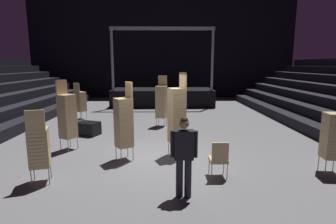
% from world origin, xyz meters
% --- Properties ---
extents(ground_plane, '(22.00, 30.00, 0.10)m').
position_xyz_m(ground_plane, '(0.00, 0.00, -0.05)').
color(ground_plane, slate).
extents(arena_end_wall, '(22.00, 0.30, 8.00)m').
position_xyz_m(arena_end_wall, '(0.00, 15.00, 4.00)').
color(arena_end_wall, black).
rests_on(arena_end_wall, ground_plane).
extents(stage_riser, '(6.83, 2.84, 5.09)m').
position_xyz_m(stage_riser, '(0.00, 10.39, 0.64)').
color(stage_riser, black).
rests_on(stage_riser, ground_plane).
extents(man_with_tie, '(0.57, 0.25, 1.75)m').
position_xyz_m(man_with_tie, '(0.48, -2.54, 0.99)').
color(man_with_tie, black).
rests_on(man_with_tie, ground_plane).
extents(chair_stack_front_left, '(0.57, 0.57, 2.56)m').
position_xyz_m(chair_stack_front_left, '(0.47, 0.12, 1.28)').
color(chair_stack_front_left, '#B2B5BA').
rests_on(chair_stack_front_left, ground_plane).
extents(chair_stack_front_right, '(0.61, 0.61, 1.88)m').
position_xyz_m(chair_stack_front_right, '(-4.23, 5.80, 0.94)').
color(chair_stack_front_right, '#B2B5BA').
rests_on(chair_stack_front_right, ground_plane).
extents(chair_stack_mid_left, '(0.55, 0.55, 1.79)m').
position_xyz_m(chair_stack_mid_left, '(-2.87, -1.77, 0.90)').
color(chair_stack_mid_left, '#B2B5BA').
rests_on(chair_stack_mid_left, ground_plane).
extents(chair_stack_mid_right, '(0.61, 0.61, 2.31)m').
position_xyz_m(chair_stack_mid_right, '(-3.09, 0.75, 1.15)').
color(chair_stack_mid_right, '#B2B5BA').
rests_on(chair_stack_mid_right, ground_plane).
extents(chair_stack_mid_centre, '(0.55, 0.55, 2.31)m').
position_xyz_m(chair_stack_mid_centre, '(-0.04, 4.11, 1.15)').
color(chair_stack_mid_centre, '#B2B5BA').
rests_on(chair_stack_mid_centre, ground_plane).
extents(chair_stack_rear_left, '(0.61, 0.61, 2.31)m').
position_xyz_m(chair_stack_rear_left, '(-1.10, -0.24, 1.15)').
color(chair_stack_rear_left, '#B2B5BA').
rests_on(chair_stack_rear_left, ground_plane).
extents(chair_stack_rear_right, '(0.48, 0.48, 2.05)m').
position_xyz_m(chair_stack_rear_right, '(4.40, -1.31, 1.03)').
color(chair_stack_rear_right, '#B2B5BA').
rests_on(chair_stack_rear_right, ground_plane).
extents(equipment_road_case, '(1.06, 0.90, 0.53)m').
position_xyz_m(equipment_road_case, '(-2.99, 2.60, 0.26)').
color(equipment_road_case, black).
rests_on(equipment_road_case, ground_plane).
extents(loose_chair_near_man, '(0.44, 0.44, 0.95)m').
position_xyz_m(loose_chair_near_man, '(1.43, -1.57, 0.53)').
color(loose_chair_near_man, '#B2B5BA').
rests_on(loose_chair_near_man, ground_plane).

